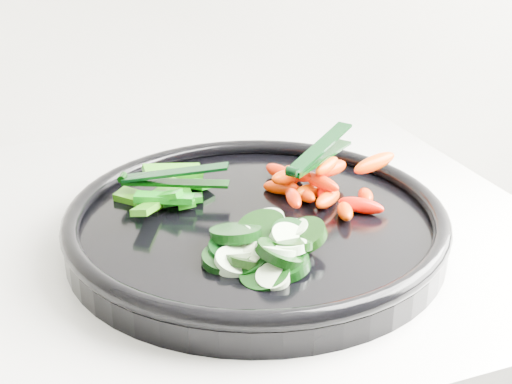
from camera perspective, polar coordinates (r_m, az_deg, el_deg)
name	(u,v)px	position (r m, az deg, el deg)	size (l,w,h in m)	color
veggie_tray	(256,224)	(0.70, 0.00, -2.57)	(0.46, 0.46, 0.04)	black
cucumber_pile	(263,248)	(0.63, 0.56, -4.53)	(0.13, 0.12, 0.04)	black
carrot_pile	(320,183)	(0.74, 5.14, 0.70)	(0.14, 0.16, 0.05)	#FF2100
pepper_pile	(167,193)	(0.74, -7.15, -0.12)	(0.11, 0.11, 0.03)	#106509
tong_carrot	(318,154)	(0.73, 5.01, 3.08)	(0.10, 0.08, 0.02)	black
tong_pepper	(172,178)	(0.73, -6.76, 1.15)	(0.11, 0.06, 0.02)	black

